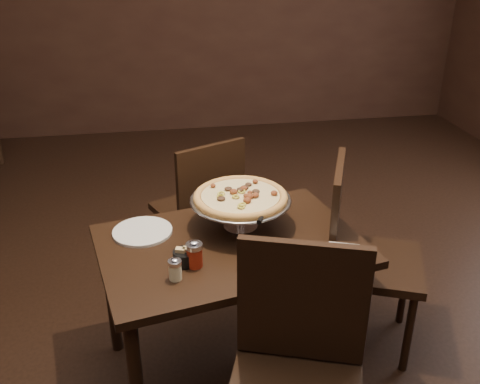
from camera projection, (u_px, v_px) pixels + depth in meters
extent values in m
cube|color=black|center=(223.00, 363.00, 2.61)|extent=(6.00, 7.00, 0.02)
cube|color=black|center=(231.00, 246.00, 2.30)|extent=(1.22, 0.93, 0.04)
cylinder|color=black|center=(361.00, 326.00, 2.35)|extent=(0.06, 0.06, 0.65)
cylinder|color=black|center=(111.00, 295.00, 2.55)|extent=(0.06, 0.06, 0.65)
cylinder|color=black|center=(298.00, 255.00, 2.87)|extent=(0.06, 0.06, 0.65)
cylinder|color=silver|center=(240.00, 226.00, 2.41)|extent=(0.15, 0.15, 0.01)
cylinder|color=silver|center=(241.00, 214.00, 2.38)|extent=(0.03, 0.03, 0.12)
cylinder|color=silver|center=(241.00, 201.00, 2.35)|extent=(0.11, 0.11, 0.01)
cylinder|color=#B0B0B6|center=(241.00, 200.00, 2.35)|extent=(0.44, 0.44, 0.01)
torus|color=#B0B0B6|center=(241.00, 199.00, 2.35)|extent=(0.45, 0.45, 0.01)
cylinder|color=#A16930|center=(241.00, 198.00, 2.34)|extent=(0.40, 0.40, 0.01)
torus|color=#A16930|center=(241.00, 197.00, 2.34)|extent=(0.42, 0.42, 0.03)
cylinder|color=tan|center=(241.00, 196.00, 2.34)|extent=(0.35, 0.35, 0.01)
cylinder|color=#F2F0BC|center=(175.00, 272.00, 2.03)|extent=(0.05, 0.05, 0.07)
cylinder|color=silver|center=(175.00, 263.00, 2.02)|extent=(0.05, 0.05, 0.02)
ellipsoid|color=silver|center=(175.00, 260.00, 2.01)|extent=(0.03, 0.03, 0.01)
cylinder|color=maroon|center=(195.00, 257.00, 2.11)|extent=(0.06, 0.06, 0.08)
cylinder|color=silver|center=(194.00, 246.00, 2.09)|extent=(0.07, 0.07, 0.02)
ellipsoid|color=silver|center=(194.00, 242.00, 2.08)|extent=(0.04, 0.04, 0.01)
cylinder|color=black|center=(185.00, 257.00, 2.13)|extent=(0.09, 0.09, 0.06)
cube|color=tan|center=(181.00, 255.00, 2.12)|extent=(0.04, 0.04, 0.06)
cube|color=tan|center=(188.00, 254.00, 2.13)|extent=(0.04, 0.04, 0.06)
cube|color=white|center=(344.00, 253.00, 2.20)|extent=(0.17, 0.17, 0.01)
cylinder|color=silver|center=(142.00, 232.00, 2.36)|extent=(0.26, 0.26, 0.01)
cylinder|color=silver|center=(292.00, 269.00, 2.10)|extent=(0.21, 0.21, 0.01)
cone|color=silver|center=(263.00, 216.00, 2.20)|extent=(0.16, 0.16, 0.00)
cylinder|color=black|center=(263.00, 216.00, 2.20)|extent=(0.08, 0.13, 0.02)
cube|color=black|center=(196.00, 210.00, 3.12)|extent=(0.55, 0.55, 0.04)
cube|color=black|center=(211.00, 183.00, 2.88)|extent=(0.39, 0.20, 0.43)
cylinder|color=black|center=(207.00, 224.00, 3.43)|extent=(0.04, 0.04, 0.40)
cylinder|color=black|center=(159.00, 239.00, 3.26)|extent=(0.04, 0.04, 0.40)
cylinder|color=black|center=(236.00, 246.00, 3.18)|extent=(0.04, 0.04, 0.40)
cylinder|color=black|center=(186.00, 264.00, 3.01)|extent=(0.04, 0.04, 0.40)
cube|color=black|center=(302.00, 301.00, 1.85)|extent=(0.44, 0.18, 0.48)
cube|color=black|center=(374.00, 264.00, 2.56)|extent=(0.58, 0.58, 0.04)
cube|color=black|center=(336.00, 211.00, 2.48)|extent=(0.20, 0.42, 0.47)
cylinder|color=black|center=(408.00, 333.00, 2.47)|extent=(0.04, 0.04, 0.43)
cylinder|color=black|center=(404.00, 288.00, 2.78)|extent=(0.04, 0.04, 0.43)
cylinder|color=black|center=(330.00, 322.00, 2.54)|extent=(0.04, 0.04, 0.43)
cylinder|color=black|center=(335.00, 279.00, 2.86)|extent=(0.04, 0.04, 0.43)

